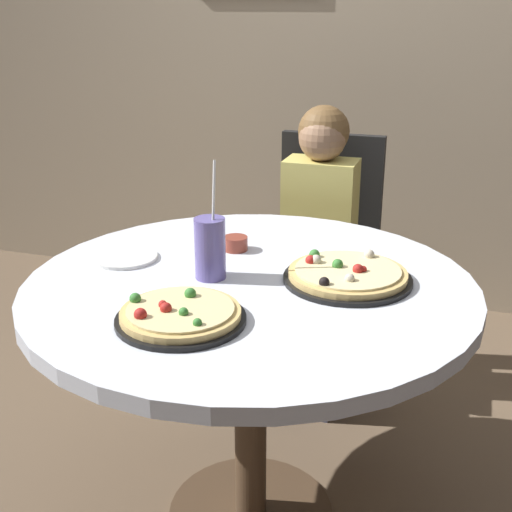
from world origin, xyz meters
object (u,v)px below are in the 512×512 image
object	(u,v)px
diner_child	(313,272)
soda_cup	(210,248)
pizza_cheese	(347,275)
pizza_veggie	(180,315)
chair_wooden	(325,245)
dining_table	(250,317)
sauce_bowl	(236,243)
plate_small	(125,257)

from	to	relation	value
diner_child	soda_cup	size ratio (longest dim) A/B	3.53
diner_child	pizza_cheese	world-z (taller)	diner_child
diner_child	pizza_cheese	xyz separation A→B (m)	(0.24, -0.68, 0.28)
diner_child	pizza_veggie	xyz separation A→B (m)	(-0.07, -1.02, 0.28)
chair_wooden	soda_cup	size ratio (longest dim) A/B	3.10
pizza_cheese	soda_cup	size ratio (longest dim) A/B	1.08
pizza_veggie	diner_child	bearing A→B (deg)	85.84
dining_table	pizza_cheese	xyz separation A→B (m)	(0.24, 0.07, 0.12)
soda_cup	diner_child	bearing A→B (deg)	82.24
soda_cup	sauce_bowl	size ratio (longest dim) A/B	4.38
soda_cup	plate_small	bearing A→B (deg)	169.38
chair_wooden	pizza_cheese	world-z (taller)	chair_wooden
diner_child	plate_small	size ratio (longest dim) A/B	6.01
dining_table	sauce_bowl	xyz separation A→B (m)	(-0.11, 0.21, 0.12)
pizza_veggie	plate_small	xyz separation A→B (m)	(-0.31, 0.31, -0.01)
diner_child	pizza_veggie	size ratio (longest dim) A/B	3.68
plate_small	sauce_bowl	bearing A→B (deg)	31.19
pizza_veggie	soda_cup	xyz separation A→B (m)	(-0.03, 0.26, 0.06)
pizza_cheese	chair_wooden	bearing A→B (deg)	105.33
diner_child	plate_small	world-z (taller)	diner_child
dining_table	sauce_bowl	bearing A→B (deg)	118.50
dining_table	chair_wooden	distance (m)	0.94
soda_cup	dining_table	bearing A→B (deg)	5.08
chair_wooden	soda_cup	bearing A→B (deg)	-96.37
pizza_veggie	soda_cup	world-z (taller)	soda_cup
chair_wooden	sauce_bowl	size ratio (longest dim) A/B	13.57
dining_table	sauce_bowl	distance (m)	0.26
diner_child	soda_cup	distance (m)	0.84
chair_wooden	sauce_bowl	distance (m)	0.77
dining_table	plate_small	size ratio (longest dim) A/B	6.44
diner_child	plate_small	xyz separation A→B (m)	(-0.38, -0.71, 0.27)
diner_child	pizza_veggie	world-z (taller)	diner_child
chair_wooden	pizza_cheese	bearing A→B (deg)	-74.67
soda_cup	plate_small	world-z (taller)	soda_cup
pizza_veggie	chair_wooden	bearing A→B (deg)	86.39
dining_table	chair_wooden	size ratio (longest dim) A/B	1.22
pizza_cheese	sauce_bowl	distance (m)	0.37
diner_child	plate_small	bearing A→B (deg)	-118.22
pizza_cheese	plate_small	bearing A→B (deg)	-177.07
sauce_bowl	pizza_veggie	bearing A→B (deg)	-85.63
pizza_veggie	pizza_cheese	bearing A→B (deg)	48.01
pizza_cheese	pizza_veggie	bearing A→B (deg)	-131.99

